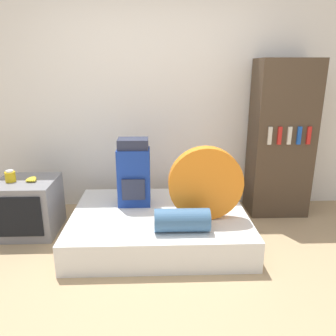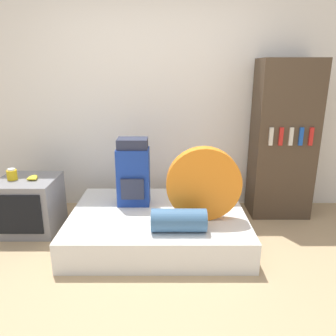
% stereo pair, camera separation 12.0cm
% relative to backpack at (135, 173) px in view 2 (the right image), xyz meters
% --- Properties ---
extents(ground_plane, '(16.00, 16.00, 0.00)m').
position_rel_backpack_xyz_m(ground_plane, '(0.22, -1.06, -0.62)').
color(ground_plane, tan).
extents(wall_back, '(8.00, 0.05, 2.60)m').
position_rel_backpack_xyz_m(wall_back, '(0.22, 0.70, 0.68)').
color(wall_back, white).
rests_on(wall_back, ground_plane).
extents(bed, '(1.70, 1.29, 0.28)m').
position_rel_backpack_xyz_m(bed, '(0.25, -0.21, -0.48)').
color(bed, white).
rests_on(bed, ground_plane).
extents(backpack, '(0.33, 0.25, 0.69)m').
position_rel_backpack_xyz_m(backpack, '(0.00, 0.00, 0.00)').
color(backpack, navy).
rests_on(backpack, bed).
extents(tent_bag, '(0.69, 0.12, 0.69)m').
position_rel_backpack_xyz_m(tent_bag, '(0.68, -0.35, 0.01)').
color(tent_bag, orange).
rests_on(tent_bag, bed).
extents(sleeping_roll, '(0.48, 0.20, 0.20)m').
position_rel_backpack_xyz_m(sleeping_roll, '(0.45, -0.61, -0.23)').
color(sleeping_roll, '#3D668E').
rests_on(sleeping_roll, bed).
extents(television, '(0.58, 0.58, 0.56)m').
position_rel_backpack_xyz_m(television, '(-1.09, -0.02, -0.34)').
color(television, gray).
rests_on(television, ground_plane).
extents(canister, '(0.10, 0.10, 0.12)m').
position_rel_backpack_xyz_m(canister, '(-1.22, -0.03, -0.01)').
color(canister, gold).
rests_on(canister, television).
extents(banana_bunch, '(0.12, 0.15, 0.04)m').
position_rel_backpack_xyz_m(banana_bunch, '(-1.01, -0.02, -0.04)').
color(banana_bunch, yellow).
rests_on(banana_bunch, television).
extents(bookshelf, '(0.65, 0.45, 1.74)m').
position_rel_backpack_xyz_m(bookshelf, '(1.63, 0.40, 0.25)').
color(bookshelf, '#473828').
rests_on(bookshelf, ground_plane).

